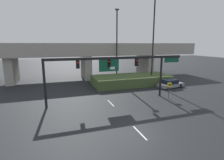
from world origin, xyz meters
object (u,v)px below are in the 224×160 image
(signal_gantry, at_px, (117,65))
(highway_light_pole_far, at_px, (154,32))
(parked_sedan_near_right, at_px, (170,84))
(highway_light_pole_near, at_px, (117,44))
(speed_limit_sign, at_px, (169,88))

(signal_gantry, bearing_deg, highway_light_pole_far, 37.48)
(parked_sedan_near_right, bearing_deg, signal_gantry, -171.56)
(signal_gantry, height_order, highway_light_pole_far, highway_light_pole_far)
(highway_light_pole_far, distance_m, parked_sedan_near_right, 9.53)
(highway_light_pole_near, bearing_deg, speed_limit_sign, -79.21)
(highway_light_pole_far, relative_size, parked_sedan_near_right, 3.71)
(highway_light_pole_far, xyz_separation_m, parked_sedan_near_right, (1.47, -3.62, -8.69))
(signal_gantry, height_order, highway_light_pole_near, highway_light_pole_near)
(signal_gantry, relative_size, speed_limit_sign, 7.94)
(highway_light_pole_near, relative_size, highway_light_pole_far, 0.76)
(highway_light_pole_near, bearing_deg, signal_gantry, -109.98)
(signal_gantry, distance_m, parked_sedan_near_right, 12.21)
(highway_light_pole_far, bearing_deg, signal_gantry, -142.52)
(signal_gantry, relative_size, highway_light_pole_far, 1.01)
(signal_gantry, height_order, parked_sedan_near_right, signal_gantry)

